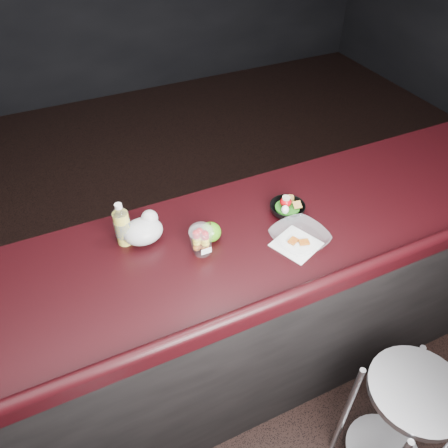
% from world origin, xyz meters
% --- Properties ---
extents(ground, '(8.00, 8.00, 0.00)m').
position_xyz_m(ground, '(0.00, 0.00, 0.00)').
color(ground, black).
rests_on(ground, ground).
extents(room_shell, '(8.00, 8.00, 8.00)m').
position_xyz_m(room_shell, '(0.00, 0.00, 1.83)').
color(room_shell, black).
rests_on(room_shell, ground).
extents(counter, '(4.06, 0.71, 1.02)m').
position_xyz_m(counter, '(0.00, 0.30, 0.51)').
color(counter, black).
rests_on(counter, ground).
extents(stool_right, '(0.39, 0.39, 0.73)m').
position_xyz_m(stool_right, '(0.49, -0.42, 0.53)').
color(stool_right, '#B9B9BE').
rests_on(stool_right, ground).
extents(lemonade_bottle, '(0.06, 0.06, 0.19)m').
position_xyz_m(lemonade_bottle, '(-0.31, 0.47, 1.10)').
color(lemonade_bottle, yellow).
rests_on(lemonade_bottle, counter).
extents(fruit_cup, '(0.10, 0.10, 0.14)m').
position_xyz_m(fruit_cup, '(-0.06, 0.29, 1.09)').
color(fruit_cup, white).
rests_on(fruit_cup, counter).
extents(green_apple, '(0.09, 0.09, 0.09)m').
position_xyz_m(green_apple, '(0.00, 0.34, 1.06)').
color(green_apple, '#287A0E').
rests_on(green_apple, counter).
extents(plastic_bag, '(0.16, 0.13, 0.12)m').
position_xyz_m(plastic_bag, '(-0.24, 0.45, 1.07)').
color(plastic_bag, silver).
rests_on(plastic_bag, counter).
extents(snack_bowl, '(0.19, 0.19, 0.08)m').
position_xyz_m(snack_bowl, '(0.36, 0.35, 1.05)').
color(snack_bowl, black).
rests_on(snack_bowl, counter).
extents(takeout_bowl, '(0.25, 0.25, 0.05)m').
position_xyz_m(takeout_bowl, '(0.31, 0.17, 1.05)').
color(takeout_bowl, silver).
rests_on(takeout_bowl, counter).
extents(paper_napkin, '(0.21, 0.21, 0.00)m').
position_xyz_m(paper_napkin, '(0.30, 0.17, 1.02)').
color(paper_napkin, white).
rests_on(paper_napkin, counter).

